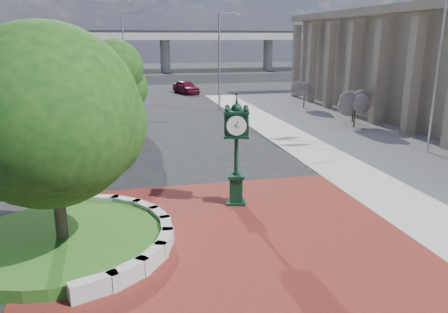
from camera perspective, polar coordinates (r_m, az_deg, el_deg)
ground at (r=14.93m, az=-0.51°, el=-9.86°), size 200.00×200.00×0.00m
plaza at (r=14.04m, az=0.38°, el=-11.48°), size 12.00×12.00×0.04m
sidewalk at (r=30.58m, az=25.64°, el=1.84°), size 20.00×50.00×0.04m
planter_wall at (r=14.53m, az=-11.16°, el=-9.73°), size 2.96×6.77×0.54m
grass_bed at (r=14.71m, az=-20.24°, el=-10.42°), size 6.10×6.10×0.40m
overpass at (r=83.24m, az=-11.49°, el=15.15°), size 90.00×12.00×7.50m
tree_planter at (r=13.62m, az=-21.60°, el=3.12°), size 5.20×5.20×6.33m
tree_street at (r=31.37m, az=-15.08°, el=9.10°), size 4.40×4.40×5.45m
post_clock at (r=16.59m, az=1.62°, el=1.44°), size 1.06×1.06×4.32m
parked_car at (r=51.62m, az=-4.98°, el=9.04°), size 3.04×4.79×1.52m
flagpole_a at (r=26.71m, az=26.36°, el=12.14°), size 1.67×0.49×10.91m
street_lamp_near at (r=38.79m, az=-0.35°, el=13.21°), size 1.89×0.39×8.41m
street_lamp_far at (r=53.01m, az=-12.77°, el=13.85°), size 2.04×0.48×9.09m
shrub_near at (r=32.86m, az=16.78°, el=6.34°), size 1.20×1.20×2.20m
shrub_mid at (r=34.84m, az=16.58°, el=6.83°), size 1.20×1.20×2.20m
shrub_far at (r=41.15m, az=10.46°, el=8.42°), size 1.20×1.20×2.20m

